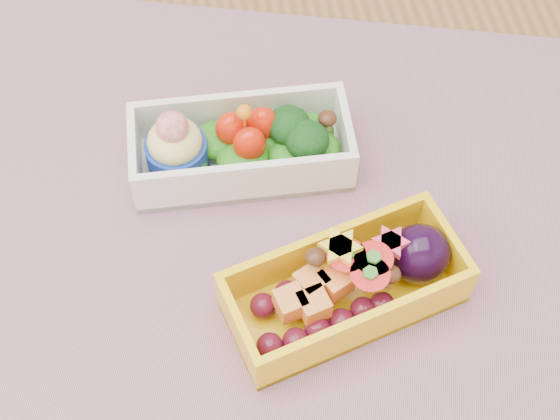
{
  "coord_description": "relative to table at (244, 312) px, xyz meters",
  "views": [
    {
      "loc": [
        -0.01,
        -0.28,
        1.25
      ],
      "look_at": [
        0.03,
        0.01,
        0.79
      ],
      "focal_mm": 51.79,
      "sensor_mm": 36.0,
      "label": 1
    }
  ],
  "objects": [
    {
      "name": "table",
      "position": [
        0.0,
        0.0,
        0.0
      ],
      "size": [
        1.2,
        0.8,
        0.75
      ],
      "color": "brown",
      "rests_on": "ground"
    },
    {
      "name": "placemat",
      "position": [
        0.02,
        0.0,
        0.1
      ],
      "size": [
        0.69,
        0.6,
        0.0
      ],
      "primitive_type": "cube",
      "rotation": [
        0.0,
        0.0,
        -0.26
      ],
      "color": "#A06E8E",
      "rests_on": "table"
    },
    {
      "name": "bento_white",
      "position": [
        0.01,
        0.07,
        0.12
      ],
      "size": [
        0.16,
        0.07,
        0.07
      ],
      "rotation": [
        0.0,
        0.0,
        -0.01
      ],
      "color": "white",
      "rests_on": "placemat"
    },
    {
      "name": "bento_yellow",
      "position": [
        0.07,
        -0.05,
        0.12
      ],
      "size": [
        0.17,
        0.11,
        0.05
      ],
      "rotation": [
        0.0,
        0.0,
        0.29
      ],
      "color": "yellow",
      "rests_on": "placemat"
    }
  ]
}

